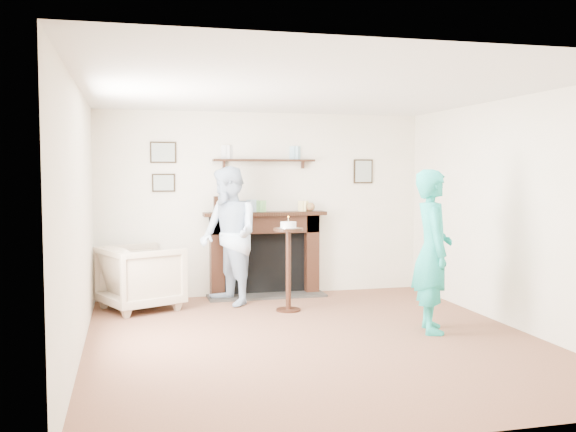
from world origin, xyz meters
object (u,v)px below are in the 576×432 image
object	(u,v)px
man	(229,305)
woman	(431,331)
pedestal_table	(288,253)
armchair	(142,309)

from	to	relation	value
man	woman	size ratio (longest dim) A/B	1.03
woman	pedestal_table	world-z (taller)	pedestal_table
armchair	woman	xyz separation A→B (m)	(2.98, -1.86, 0.00)
armchair	woman	world-z (taller)	woman
armchair	man	distance (m)	1.09
man	pedestal_table	distance (m)	1.10
armchair	man	size ratio (longest dim) A/B	0.50
man	armchair	bearing A→B (deg)	-108.09
armchair	man	world-z (taller)	man
man	pedestal_table	world-z (taller)	pedestal_table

